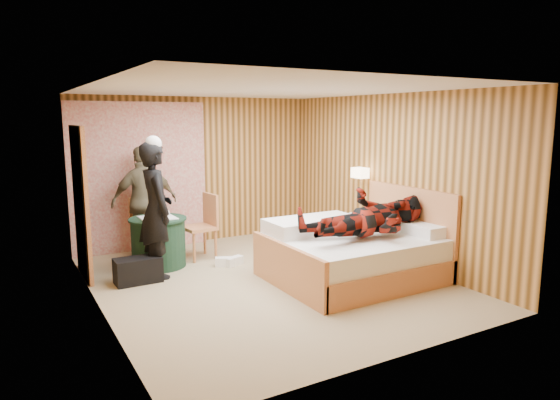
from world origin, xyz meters
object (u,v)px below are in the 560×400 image
woman_standing (156,210)px  man_on_bed (370,206)px  chair_near (204,221)px  round_table (159,242)px  nightstand (356,236)px  bed (355,253)px  man_at_table (145,201)px  duffel_bag (138,270)px  wall_lamp (360,173)px  chair_far (145,222)px

woman_standing → man_on_bed: size_ratio=1.04×
chair_near → round_table: bearing=-87.1°
nightstand → man_on_bed: size_ratio=0.32×
man_on_bed → woman_standing: bearing=145.0°
bed → man_at_table: man_at_table is taller
chair_near → duffel_bag: (-1.21, -0.70, -0.41)m
wall_lamp → man_on_bed: 1.43m
duffel_bag → woman_standing: size_ratio=0.32×
wall_lamp → round_table: bearing=163.1°
chair_far → man_at_table: 0.32m
bed → woman_standing: (-2.30, 1.40, 0.58)m
duffel_bag → man_on_bed: size_ratio=0.33×
bed → man_at_table: size_ratio=1.26×
chair_far → woman_standing: 1.16m
man_at_table → round_table: bearing=90.0°
man_at_table → chair_near: bearing=142.7°
round_table → man_on_bed: (2.19, -2.07, 0.65)m
duffel_bag → man_on_bed: bearing=-29.9°
bed → man_at_table: (-2.16, 2.52, 0.52)m
round_table → duffel_bag: size_ratio=1.39×
man_at_table → man_on_bed: size_ratio=0.97×
duffel_bag → man_on_bed: 3.15m
wall_lamp → round_table: 3.23m
round_table → man_at_table: (0.00, 0.69, 0.49)m
nightstand → chair_far: (-2.93, 1.55, 0.25)m
wall_lamp → woman_standing: 3.16m
chair_far → round_table: bearing=-95.8°
bed → woman_standing: woman_standing is taller
chair_near → woman_standing: 1.10m
round_table → chair_near: bearing=8.8°
wall_lamp → duffel_bag: size_ratio=0.44×
duffel_bag → man_at_table: (0.45, 1.28, 0.69)m
round_table → woman_standing: (-0.14, -0.43, 0.55)m
woman_standing → man_at_table: (0.14, 1.12, -0.06)m
nightstand → round_table: (-2.92, 0.90, 0.08)m
chair_near → man_on_bed: 2.65m
round_table → chair_far: 0.68m
nightstand → duffel_bag: (-3.37, 0.31, -0.12)m
duffel_bag → nightstand: bearing=-5.9°
man_on_bed → chair_near: bearing=123.3°
bed → round_table: bed is taller
man_at_table → man_on_bed: 3.52m
wall_lamp → chair_far: size_ratio=0.28×
wall_lamp → woman_standing: size_ratio=0.14×
woman_standing → round_table: bearing=-17.7°
duffel_bag → chair_far: bearing=69.7°
round_table → duffel_bag: bearing=-127.7°
chair_far → chair_near: (0.76, -0.54, 0.04)m
wall_lamp → bed: size_ratio=0.12×
chair_far → nightstand: bearing=-34.5°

